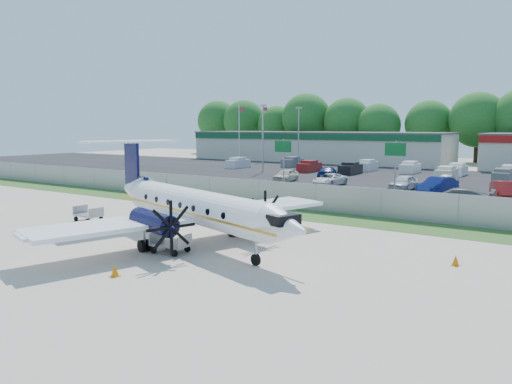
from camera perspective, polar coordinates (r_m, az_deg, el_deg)
The scene contains 29 objects.
ground at distance 25.79m, azimuth -7.41°, elevation -6.54°, with size 170.00×170.00×0.00m, color #BAAD9D.
grass_verge at distance 35.53m, azimuth 5.34°, elevation -2.61°, with size 170.00×4.00×0.02m, color #2D561E.
access_road at distance 41.76m, azimuth 9.88°, elevation -1.16°, with size 170.00×8.00×0.02m, color black.
parking_lot at distance 61.45m, azimuth 17.75°, elevation 1.35°, with size 170.00×32.00×0.02m, color black.
perimeter_fence at distance 37.13m, azimuth 6.82°, elevation -0.63°, with size 120.00×0.06×1.99m.
building_west at distance 90.48m, azimuth 6.89°, elevation 5.19°, with size 46.40×12.40×5.24m.
sign_left at distance 48.48m, azimuth 3.13°, elevation 4.41°, with size 1.80×0.26×5.00m.
sign_mid at distance 43.97m, azimuth 15.63°, elevation 3.83°, with size 1.80×0.26×5.00m.
flagpole_west at distance 90.55m, azimuth -1.90°, elevation 7.15°, with size 1.06×0.12×10.00m.
flagpole_east at distance 87.76m, azimuth 0.78°, elevation 7.14°, with size 1.06×0.12×10.00m.
light_pole_nw at distance 67.55m, azimuth 0.80°, elevation 6.68°, with size 0.90×0.35×9.09m.
light_pole_sw at distance 76.17m, azimuth 4.89°, elevation 6.75°, with size 0.90×0.35×9.09m.
tree_line at distance 94.53m, azimuth 23.39°, elevation 3.13°, with size 112.00×6.00×14.00m, color #1B581A, non-canonical shape.
aircraft at distance 26.61m, azimuth -7.26°, elevation -1.57°, with size 17.42×16.98×5.33m.
baggage_cart_near at distance 34.74m, azimuth -18.61°, elevation -2.45°, with size 1.93×1.24×0.98m.
baggage_cart_far at distance 25.21m, azimuth -9.75°, elevation -5.85°, with size 1.93×1.24×0.98m.
cone_nose at distance 24.38m, azimuth 21.85°, elevation -7.28°, with size 0.35×0.35×0.50m.
cone_port_wing at distance 21.90m, azimuth -15.83°, elevation -8.64°, with size 0.37×0.37×0.53m.
cone_starboard_wing at distance 39.32m, azimuth -3.34°, elevation -1.28°, with size 0.33×0.33×0.47m.
road_car_west at distance 51.74m, azimuth -10.17°, elevation 0.48°, with size 1.66×4.12×1.40m, color maroon.
road_car_mid at distance 41.10m, azimuth 21.80°, elevation -1.75°, with size 2.22×5.45×1.58m, color #595B5E.
parked_car_a at distance 56.52m, azimuth 3.43°, elevation 1.18°, with size 1.74×4.31×1.47m, color beige.
parked_car_b at distance 53.28m, azimuth 8.39°, elevation 0.73°, with size 2.13×4.62×1.28m, color silver.
parked_car_c at distance 50.90m, azimuth 16.47°, elevation 0.18°, with size 1.79×4.46×1.52m, color silver.
parked_car_d at distance 48.88m, azimuth 19.99°, elevation -0.26°, with size 1.71×4.90×1.61m, color navy.
parked_car_e at distance 48.88m, azimuth 26.27°, elevation -0.59°, with size 1.53×4.38×1.44m, color maroon.
parked_car_f at distance 59.90m, azimuth 8.17°, elevation 1.48°, with size 2.07×5.10×1.48m, color navy.
parked_car_g at distance 55.83m, azimuth 20.99°, elevation 0.61°, with size 1.65×4.10×1.40m, color beige.
far_parking_rows at distance 66.26m, azimuth 18.93°, elevation 1.72°, with size 56.00×10.00×1.60m, color gray, non-canonical shape.
Camera 1 is at (16.43, -18.88, 6.24)m, focal length 35.00 mm.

